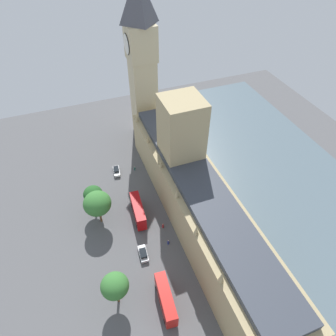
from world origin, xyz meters
TOP-DOWN VIEW (x-y plane):
  - ground_plane at (0.00, 0.00)m, footprint 144.17×144.17m
  - river_thames at (-34.24, 0.00)m, footprint 42.52×129.76m
  - parliament_building at (-1.99, -2.33)m, footprint 14.09×74.17m
  - clock_tower at (-0.95, -43.32)m, footprint 8.60×8.60m
  - car_white_far_end at (14.16, -26.48)m, footprint 2.38×4.75m
  - double_decker_bus_trailing at (12.55, -7.45)m, footprint 3.35×10.67m
  - car_silver_corner at (14.89, 4.57)m, footprint 2.26×4.75m
  - double_decker_bus_opposite_hall at (13.81, 17.64)m, footprint 3.46×10.68m
  - pedestrian_midblock at (7.51, -1.63)m, footprint 0.62×0.53m
  - pedestrian_by_river_gate at (7.97, 3.63)m, footprint 0.68×0.62m
  - pedestrian_kerbside at (8.44, -25.67)m, footprint 0.62×0.54m
  - plane_tree_under_trees at (22.93, -13.47)m, footprint 5.15×5.15m
  - plane_tree_near_tower at (23.31, 13.37)m, footprint 5.88×5.88m
  - plane_tree_leading at (22.49, -9.43)m, footprint 7.19×7.19m
  - street_lamp_slot_11 at (21.87, -12.93)m, footprint 0.56×0.56m

SIDE VIEW (x-z plane):
  - ground_plane at x=0.00m, z-range 0.00..0.00m
  - river_thames at x=-34.24m, z-range 0.00..0.25m
  - pedestrian_kerbside at x=8.44m, z-range -0.08..1.45m
  - pedestrian_midblock at x=7.51m, z-range -0.08..1.53m
  - pedestrian_by_river_gate at x=7.97m, z-range -0.08..1.53m
  - car_white_far_end at x=14.16m, z-range 0.02..1.76m
  - car_silver_corner at x=14.89m, z-range 0.02..1.76m
  - double_decker_bus_trailing at x=12.55m, z-range 0.26..5.01m
  - double_decker_bus_opposite_hall at x=13.81m, z-range 0.26..5.01m
  - street_lamp_slot_11 at x=21.87m, z-range 1.19..6.96m
  - plane_tree_under_trees at x=22.93m, z-range 2.33..11.48m
  - plane_tree_near_tower at x=23.31m, z-range 2.35..12.13m
  - plane_tree_leading at x=22.49m, z-range 2.19..12.73m
  - parliament_building at x=-1.99m, z-range -6.68..23.71m
  - clock_tower at x=-0.95m, z-range 0.89..53.32m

